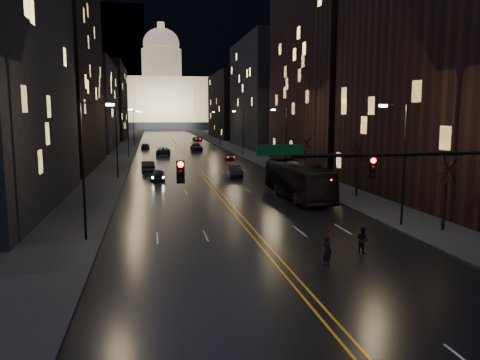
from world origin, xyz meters
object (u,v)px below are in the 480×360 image
bus (298,180)px  receding_car_a (234,171)px  oncoming_car_a (158,175)px  pedestrian_b (362,240)px  traffic_signal (417,177)px  pedestrian_a (327,251)px  oncoming_car_b (148,167)px

bus → receding_car_a: (-3.40, 16.49, -0.98)m
oncoming_car_a → pedestrian_b: (11.41, -32.80, 0.03)m
traffic_signal → bus: 22.87m
pedestrian_a → pedestrian_b: pedestrian_a is taller
oncoming_car_b → receding_car_a: size_ratio=1.01×
bus → oncoming_car_b: bus is taller
oncoming_car_b → receding_car_a: oncoming_car_b is taller
receding_car_a → pedestrian_a: 36.55m
bus → oncoming_car_a: size_ratio=2.90×
oncoming_car_a → pedestrian_b: bearing=109.0°
oncoming_car_b → pedestrian_a: size_ratio=2.98×
pedestrian_a → pedestrian_b: 3.49m
oncoming_car_b → pedestrian_b: oncoming_car_b is taller
bus → traffic_signal: bearing=-95.0°
oncoming_car_b → receding_car_a: (11.06, -7.14, -0.01)m
traffic_signal → oncoming_car_a: traffic_signal is taller
receding_car_a → pedestrian_a: (-1.33, -36.53, 0.03)m
pedestrian_a → pedestrian_b: (2.93, 1.91, -0.04)m
traffic_signal → pedestrian_b: bearing=97.3°
traffic_signal → oncoming_car_b: size_ratio=3.52×
oncoming_car_a → pedestrian_a: 35.72m
oncoming_car_b → pedestrian_b: bearing=103.8°
traffic_signal → pedestrian_b: 6.23m
oncoming_car_a → pedestrian_b: size_ratio=2.81×
traffic_signal → oncoming_car_b: bearing=106.0°
traffic_signal → pedestrian_b: traffic_signal is taller
traffic_signal → pedestrian_b: (-0.57, 4.46, -4.32)m
pedestrian_b → pedestrian_a: bearing=105.1°
receding_car_a → pedestrian_b: (1.59, -34.62, -0.01)m
oncoming_car_b → receding_car_a: 13.16m
traffic_signal → receding_car_a: traffic_signal is taller
traffic_signal → receding_car_a: size_ratio=3.57×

